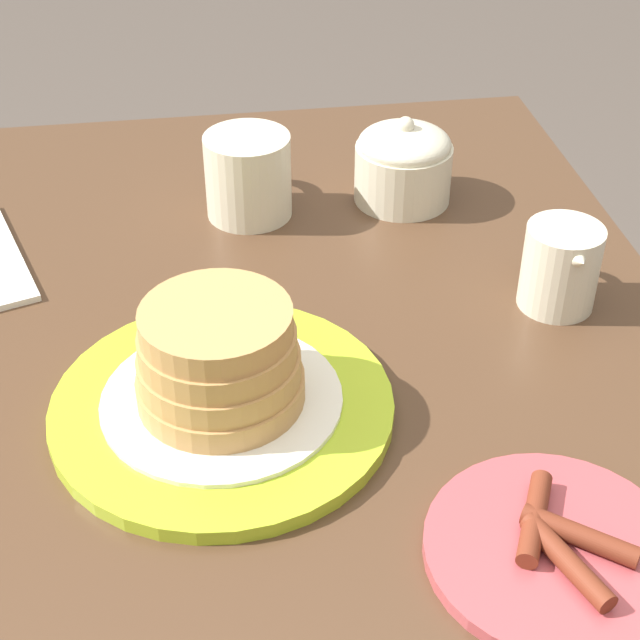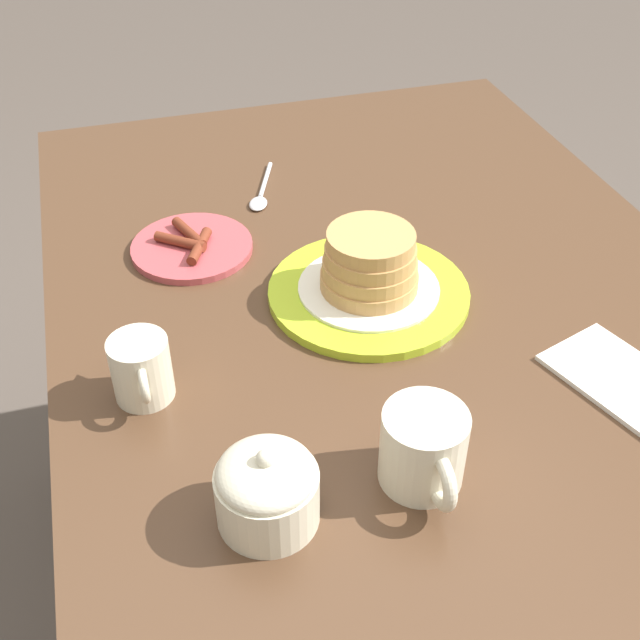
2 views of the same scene
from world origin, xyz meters
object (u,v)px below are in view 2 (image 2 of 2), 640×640
object	(u,v)px
pancake_plate	(369,276)
side_plate_bacon	(192,246)
sugar_bowl	(267,489)
napkin	(628,384)
coffee_mug	(424,449)
creamer_pitcher	(141,367)
spoon	(261,195)

from	to	relation	value
pancake_plate	side_plate_bacon	xyz separation A→B (m)	(-0.17, -0.20, -0.02)
sugar_bowl	napkin	bearing A→B (deg)	98.18
sugar_bowl	pancake_plate	bearing A→B (deg)	146.00
side_plate_bacon	coffee_mug	world-z (taller)	coffee_mug
pancake_plate	coffee_mug	world-z (taller)	pancake_plate
creamer_pitcher	sugar_bowl	world-z (taller)	sugar_bowl
pancake_plate	napkin	world-z (taller)	pancake_plate
coffee_mug	napkin	size ratio (longest dim) A/B	0.56
side_plate_bacon	spoon	xyz separation A→B (m)	(-0.11, 0.12, -0.00)
side_plate_bacon	sugar_bowl	size ratio (longest dim) A/B	1.72
coffee_mug	napkin	world-z (taller)	coffee_mug
napkin	creamer_pitcher	bearing A→B (deg)	-104.93
napkin	spoon	size ratio (longest dim) A/B	1.44
side_plate_bacon	creamer_pitcher	world-z (taller)	creamer_pitcher
sugar_bowl	napkin	world-z (taller)	sugar_bowl
side_plate_bacon	pancake_plate	bearing A→B (deg)	50.00
pancake_plate	coffee_mug	xyz separation A→B (m)	(0.29, -0.05, 0.01)
sugar_bowl	spoon	size ratio (longest dim) A/B	0.68
coffee_mug	spoon	bearing A→B (deg)	-177.16
creamer_pitcher	spoon	distance (m)	0.44
side_plate_bacon	sugar_bowl	xyz separation A→B (m)	(0.46, -0.00, 0.03)
napkin	side_plate_bacon	bearing A→B (deg)	-133.73
coffee_mug	sugar_bowl	bearing A→B (deg)	-88.87
spoon	sugar_bowl	bearing A→B (deg)	-12.25
creamer_pitcher	pancake_plate	bearing A→B (deg)	108.78
side_plate_bacon	sugar_bowl	bearing A→B (deg)	-0.30
side_plate_bacon	sugar_bowl	world-z (taller)	sugar_bowl
pancake_plate	spoon	world-z (taller)	pancake_plate
pancake_plate	coffee_mug	bearing A→B (deg)	-8.96
pancake_plate	creamer_pitcher	size ratio (longest dim) A/B	2.58
pancake_plate	creamer_pitcher	xyz separation A→B (m)	(0.10, -0.29, 0.01)
sugar_bowl	napkin	size ratio (longest dim) A/B	0.47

